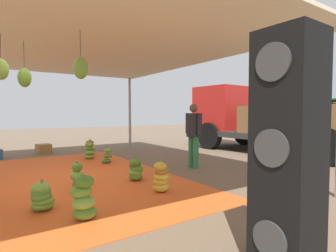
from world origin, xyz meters
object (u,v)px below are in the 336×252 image
(banana_bunch_2, at_px, (84,199))
(cargo_truck_main, at_px, (269,118))
(banana_bunch_1, at_px, (107,156))
(banana_bunch_0, at_px, (136,170))
(crate_1, at_px, (44,149))
(banana_bunch_5, at_px, (78,177))
(banana_bunch_3, at_px, (89,151))
(banana_bunch_8, at_px, (90,148))
(speaker_stack, at_px, (287,154))
(banana_bunch_6, at_px, (42,197))
(worker_0, at_px, (194,130))
(banana_bunch_7, at_px, (161,178))
(worker_1, at_px, (280,135))

(banana_bunch_2, height_order, cargo_truck_main, cargo_truck_main)
(banana_bunch_1, height_order, banana_bunch_2, banana_bunch_2)
(banana_bunch_0, distance_m, crate_1, 5.17)
(banana_bunch_0, xyz_separation_m, banana_bunch_5, (-0.04, -1.15, 0.01))
(banana_bunch_3, height_order, crate_1, banana_bunch_3)
(cargo_truck_main, bearing_deg, banana_bunch_8, -117.59)
(speaker_stack, bearing_deg, banana_bunch_6, -152.23)
(banana_bunch_6, xyz_separation_m, worker_0, (-1.16, 3.68, 0.74))
(speaker_stack, bearing_deg, crate_1, -176.88)
(banana_bunch_3, height_order, cargo_truck_main, cargo_truck_main)
(banana_bunch_2, xyz_separation_m, crate_1, (-6.51, 0.60, -0.12))
(banana_bunch_1, distance_m, banana_bunch_3, 0.98)
(banana_bunch_0, relative_size, speaker_stack, 0.23)
(banana_bunch_1, xyz_separation_m, banana_bunch_7, (3.08, -0.23, 0.06))
(banana_bunch_5, bearing_deg, worker_1, 67.74)
(banana_bunch_0, relative_size, banana_bunch_5, 0.95)
(speaker_stack, bearing_deg, banana_bunch_0, 173.52)
(crate_1, bearing_deg, banana_bunch_0, 9.75)
(banana_bunch_0, bearing_deg, banana_bunch_5, -91.83)
(banana_bunch_3, height_order, banana_bunch_5, banana_bunch_3)
(worker_0, height_order, crate_1, worker_0)
(banana_bunch_8, bearing_deg, worker_1, 22.70)
(banana_bunch_2, bearing_deg, banana_bunch_3, 161.31)
(banana_bunch_8, distance_m, worker_1, 5.91)
(banana_bunch_6, distance_m, crate_1, 5.96)
(banana_bunch_1, distance_m, banana_bunch_5, 2.49)
(banana_bunch_0, relative_size, banana_bunch_8, 0.95)
(worker_0, bearing_deg, banana_bunch_6, -72.49)
(cargo_truck_main, bearing_deg, worker_0, -80.22)
(banana_bunch_1, height_order, speaker_stack, speaker_stack)
(banana_bunch_1, relative_size, banana_bunch_8, 0.92)
(banana_bunch_6, height_order, crate_1, banana_bunch_6)
(cargo_truck_main, bearing_deg, banana_bunch_6, -76.43)
(banana_bunch_2, relative_size, banana_bunch_6, 1.38)
(banana_bunch_3, relative_size, crate_1, 1.19)
(crate_1, bearing_deg, banana_bunch_6, -9.58)
(banana_bunch_0, distance_m, banana_bunch_3, 3.08)
(banana_bunch_6, relative_size, worker_1, 0.28)
(banana_bunch_2, xyz_separation_m, worker_1, (0.08, 4.08, 0.64))
(banana_bunch_6, bearing_deg, banana_bunch_1, 144.19)
(banana_bunch_8, bearing_deg, banana_bunch_2, -18.81)
(crate_1, bearing_deg, worker_1, 27.82)
(banana_bunch_7, height_order, cargo_truck_main, cargo_truck_main)
(banana_bunch_7, distance_m, worker_1, 2.75)
(banana_bunch_5, relative_size, cargo_truck_main, 0.08)
(worker_1, bearing_deg, worker_0, -157.25)
(banana_bunch_0, bearing_deg, banana_bunch_6, -67.38)
(banana_bunch_3, relative_size, banana_bunch_7, 0.95)
(worker_1, bearing_deg, banana_bunch_8, -157.30)
(banana_bunch_7, relative_size, speaker_stack, 0.28)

